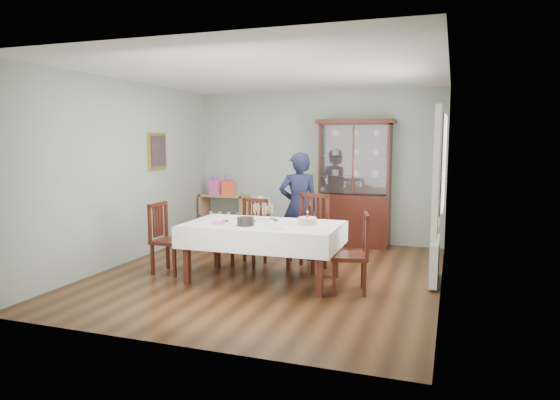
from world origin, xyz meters
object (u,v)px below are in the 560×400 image
at_px(champagne_tray, 263,216).
at_px(gift_bag_pink, 215,186).
at_px(chair_far_left, 250,246).
at_px(chair_end_left, 170,252).
at_px(sideboard, 224,215).
at_px(woman, 299,207).
at_px(chair_end_right, 351,269).
at_px(high_chair, 260,231).
at_px(chair_far_right, 308,247).
at_px(china_cabinet, 355,181).
at_px(gift_bag_orange, 228,186).
at_px(birthday_cake, 307,221).
at_px(dining_table, 263,252).

bearing_deg(champagne_tray, gift_bag_pink, 128.28).
xyz_separation_m(chair_far_left, chair_end_left, (-0.87, -0.77, 0.00)).
bearing_deg(sideboard, woman, -35.62).
xyz_separation_m(chair_end_right, high_chair, (-1.79, 1.60, 0.08)).
bearing_deg(gift_bag_pink, chair_far_right, -37.76).
xyz_separation_m(china_cabinet, sideboard, (-2.50, 0.02, -0.72)).
bearing_deg(woman, gift_bag_orange, -61.64).
relative_size(china_cabinet, sideboard, 2.42).
xyz_separation_m(chair_end_left, champagne_tray, (1.32, 0.18, 0.54)).
distance_m(birthday_cake, gift_bag_orange, 3.38).
relative_size(sideboard, champagne_tray, 2.36).
distance_m(dining_table, chair_end_right, 1.18).
height_order(dining_table, chair_far_right, chair_far_right).
xyz_separation_m(chair_end_left, high_chair, (0.75, 1.53, 0.08)).
height_order(chair_end_right, gift_bag_orange, gift_bag_orange).
bearing_deg(chair_far_left, birthday_cake, -24.53).
xyz_separation_m(birthday_cake, gift_bag_orange, (-2.27, 2.50, 0.16)).
bearing_deg(gift_bag_orange, woman, -36.74).
relative_size(china_cabinet, chair_end_left, 2.25).
bearing_deg(gift_bag_orange, high_chair, -45.32).
distance_m(dining_table, chair_end_left, 1.37).
bearing_deg(sideboard, birthday_cake, -46.74).
xyz_separation_m(china_cabinet, chair_far_right, (-0.31, -1.83, -0.81)).
xyz_separation_m(china_cabinet, chair_far_left, (-1.20, -1.85, -0.84)).
distance_m(china_cabinet, birthday_cake, 2.52).
height_order(china_cabinet, champagne_tray, china_cabinet).
distance_m(chair_far_left, gift_bag_orange, 2.31).
height_order(sideboard, gift_bag_orange, gift_bag_orange).
bearing_deg(chair_far_right, china_cabinet, 91.93).
xyz_separation_m(chair_end_right, woman, (-1.06, 1.34, 0.54)).
bearing_deg(birthday_cake, high_chair, 130.18).
relative_size(chair_end_right, gift_bag_pink, 2.57).
bearing_deg(woman, chair_end_right, 103.54).
relative_size(chair_end_left, high_chair, 1.03).
xyz_separation_m(chair_far_left, woman, (0.60, 0.50, 0.54)).
bearing_deg(chair_end_left, china_cabinet, -35.09).
height_order(chair_far_left, woman, woman).
bearing_deg(gift_bag_pink, birthday_cake, -44.50).
distance_m(china_cabinet, high_chair, 1.87).
xyz_separation_m(chair_end_right, champagne_tray, (-1.22, 0.25, 0.54)).
bearing_deg(gift_bag_pink, woman, -32.90).
bearing_deg(chair_end_left, woman, -45.88).
bearing_deg(champagne_tray, high_chair, 112.95).
relative_size(china_cabinet, birthday_cake, 8.26).
bearing_deg(high_chair, birthday_cake, -61.66).
relative_size(chair_far_right, chair_end_right, 1.10).
distance_m(chair_far_right, birthday_cake, 0.85).
relative_size(dining_table, high_chair, 2.15).
relative_size(chair_end_left, chair_end_right, 1.00).
distance_m(champagne_tray, birthday_cake, 0.63).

